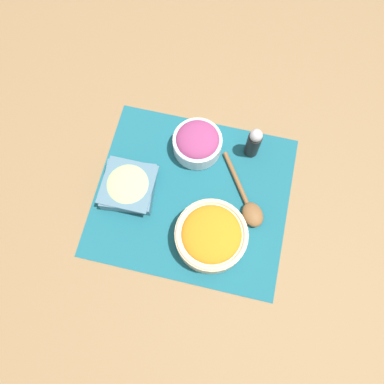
% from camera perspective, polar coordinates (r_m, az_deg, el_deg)
% --- Properties ---
extents(ground_plane, '(3.00, 3.00, 0.00)m').
position_cam_1_polar(ground_plane, '(0.99, -0.00, -0.62)').
color(ground_plane, olive).
extents(placemat, '(0.50, 0.45, 0.00)m').
position_cam_1_polar(placemat, '(0.99, -0.00, -0.58)').
color(placemat, '#195B6B').
rests_on(placemat, ground_plane).
extents(carrot_bowl, '(0.18, 0.18, 0.08)m').
position_cam_1_polar(carrot_bowl, '(0.92, 2.93, -6.64)').
color(carrot_bowl, beige).
rests_on(carrot_bowl, placemat).
extents(onion_bowl, '(0.13, 0.13, 0.07)m').
position_cam_1_polar(onion_bowl, '(1.00, 0.83, 7.59)').
color(onion_bowl, silver).
rests_on(onion_bowl, placemat).
extents(cucumber_bowl, '(0.14, 0.14, 0.05)m').
position_cam_1_polar(cucumber_bowl, '(0.98, -9.64, 0.92)').
color(cucumber_bowl, slate).
rests_on(cucumber_bowl, placemat).
extents(wooden_spoon, '(0.15, 0.20, 0.03)m').
position_cam_1_polar(wooden_spoon, '(0.98, 8.73, -2.34)').
color(wooden_spoon, brown).
rests_on(wooden_spoon, placemat).
extents(pepper_shaker, '(0.04, 0.04, 0.11)m').
position_cam_1_polar(pepper_shaker, '(1.00, 9.38, 7.47)').
color(pepper_shaker, black).
rests_on(pepper_shaker, placemat).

